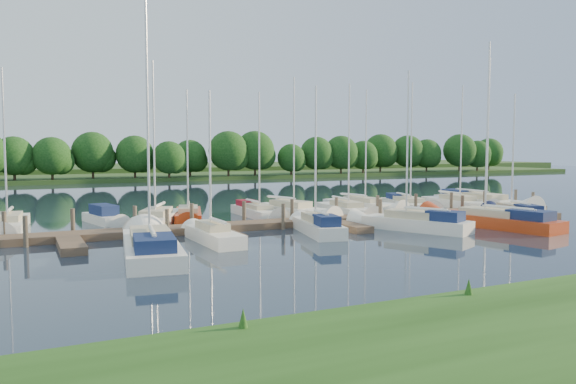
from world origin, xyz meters
name	(u,v)px	position (x,y,z in m)	size (l,w,h in m)	color
ground	(397,241)	(0.00, 0.00, 0.00)	(260.00, 260.00, 0.00)	#1B2937
dock	(329,222)	(0.00, 7.31, 0.20)	(40.00, 6.00, 0.40)	brown
mooring_pilings	(321,214)	(0.00, 8.43, 0.60)	(38.24, 2.84, 2.00)	#473D33
far_shore	(135,176)	(0.00, 75.00, 0.30)	(180.00, 30.00, 0.60)	#21441A
distant_hill	(113,169)	(0.00, 100.00, 0.70)	(220.00, 40.00, 1.40)	#365023
treeline	(117,155)	(-4.95, 62.15, 4.06)	(147.51, 10.23, 8.22)	#38281C
sailboat_n_0	(8,227)	(-18.89, 13.30, 0.27)	(2.49, 8.00, 10.13)	white
motorboat	(105,219)	(-13.13, 14.30, 0.33)	(2.42, 5.27, 1.56)	white
sailboat_n_2	(156,221)	(-10.27, 11.93, 0.27)	(4.94, 8.43, 10.92)	white
sailboat_n_3	(188,217)	(-7.67, 13.56, 0.27)	(3.38, 7.38, 9.34)	#B63410
sailboat_n_4	(258,213)	(-2.51, 13.46, 0.31)	(1.78, 7.36, 9.37)	white
sailboat_n_5	(291,213)	(-0.30, 12.33, 0.28)	(3.92, 8.19, 10.54)	white
sailboat_n_6	(347,212)	(3.91, 11.43, 0.27)	(2.49, 7.99, 10.13)	white
sailboat_n_7	(363,206)	(7.23, 14.27, 0.27)	(3.48, 8.03, 10.10)	white
sailboat_n_8	(408,205)	(10.79, 12.94, 0.31)	(3.81, 8.53, 10.67)	white
sailboat_n_9	(458,205)	(15.21, 11.93, 0.27)	(2.64, 8.39, 10.60)	white
sailboat_n_10	(482,203)	(17.61, 11.60, 0.33)	(2.45, 10.30, 13.04)	white
sailboat_s_0	(151,248)	(-12.75, 1.91, 0.33)	(3.62, 10.12, 12.64)	white
sailboat_s_1	(212,237)	(-9.04, 4.00, 0.28)	(1.67, 6.41, 8.43)	white
sailboat_s_2	(317,228)	(-2.52, 4.32, 0.34)	(2.82, 6.98, 9.07)	white
sailboat_s_3	(413,225)	(3.39, 2.98, 0.34)	(4.58, 7.61, 10.13)	white
sailboat_s_4	(491,222)	(8.83, 1.99, 0.33)	(3.83, 9.66, 12.11)	#B63410
sailboat_s_5	(514,215)	(13.03, 3.98, 0.33)	(3.63, 7.05, 9.21)	black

